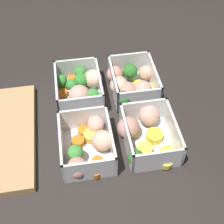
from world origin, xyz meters
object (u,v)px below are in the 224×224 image
container_near_right (131,84)px  container_far_left (88,146)px  container_far_right (81,88)px  container_near_left (145,133)px

container_near_right → container_far_left: bearing=143.5°
container_far_right → container_near_right: bearing=-92.4°
container_far_left → container_far_right: (0.17, -0.00, 0.00)m
container_near_right → container_far_right: same height
container_near_left → container_near_right: size_ratio=1.05×
container_near_left → container_far_left: 0.12m
container_far_left → container_far_right: bearing=-0.4°
container_near_left → container_far_left: size_ratio=1.04×
container_far_left → container_near_left: bearing=-84.1°
container_near_left → container_far_right: size_ratio=1.14×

